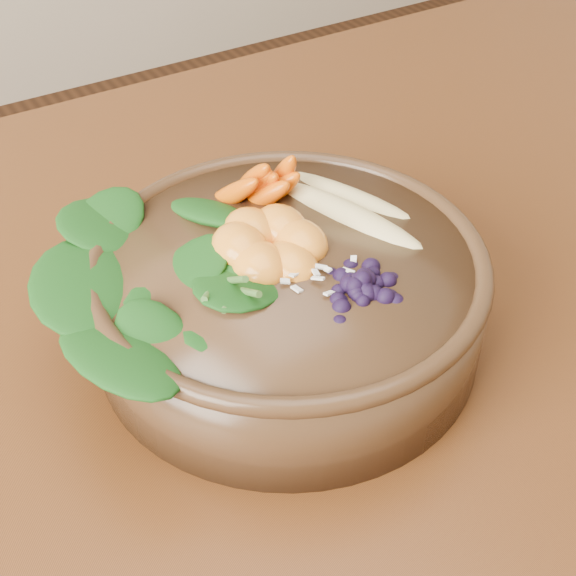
# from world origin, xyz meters

# --- Properties ---
(dining_table) EXTENTS (1.60, 0.90, 0.75)m
(dining_table) POSITION_xyz_m (0.00, 0.00, 0.66)
(dining_table) COLOR #331C0C
(dining_table) RESTS_ON ground
(stoneware_bowl) EXTENTS (0.34, 0.34, 0.07)m
(stoneware_bowl) POSITION_xyz_m (0.05, 0.03, 0.78)
(stoneware_bowl) COLOR #402917
(stoneware_bowl) RESTS_ON dining_table
(kale_heap) EXTENTS (0.21, 0.20, 0.04)m
(kale_heap) POSITION_xyz_m (-0.00, 0.07, 0.84)
(kale_heap) COLOR #164913
(kale_heap) RESTS_ON stoneware_bowl
(carrot_cluster) EXTENTS (0.07, 0.07, 0.07)m
(carrot_cluster) POSITION_xyz_m (0.07, 0.11, 0.86)
(carrot_cluster) COLOR #D75C02
(carrot_cluster) RESTS_ON stoneware_bowl
(banana_halves) EXTENTS (0.09, 0.15, 0.03)m
(banana_halves) POSITION_xyz_m (0.12, 0.06, 0.83)
(banana_halves) COLOR #E0CC84
(banana_halves) RESTS_ON stoneware_bowl
(mandarin_cluster) EXTENTS (0.10, 0.10, 0.03)m
(mandarin_cluster) POSITION_xyz_m (0.05, 0.05, 0.83)
(mandarin_cluster) COLOR orange
(mandarin_cluster) RESTS_ON stoneware_bowl
(blueberry_pile) EXTENTS (0.14, 0.13, 0.04)m
(blueberry_pile) POSITION_xyz_m (0.08, -0.02, 0.84)
(blueberry_pile) COLOR black
(blueberry_pile) RESTS_ON stoneware_bowl
(coconut_flakes) EXTENTS (0.10, 0.09, 0.01)m
(coconut_flakes) POSITION_xyz_m (0.06, 0.02, 0.82)
(coconut_flakes) COLOR white
(coconut_flakes) RESTS_ON stoneware_bowl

